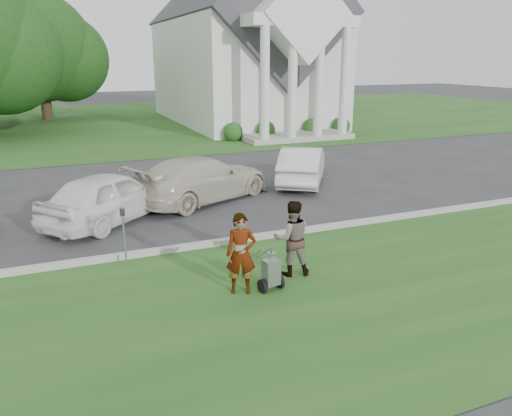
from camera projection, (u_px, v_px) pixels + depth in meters
ground at (240, 251)px, 12.07m from camera, size 120.00×120.00×0.00m
grass_strip at (295, 306)px, 9.42m from camera, size 80.00×7.00×0.01m
church_lawn at (108, 122)px, 35.95m from camera, size 80.00×30.00×0.01m
curb at (232, 241)px, 12.54m from camera, size 80.00×0.18×0.15m
church at (243, 35)px, 34.06m from camera, size 9.19×19.00×24.10m
tree_back at (40, 53)px, 35.76m from camera, size 9.61×7.60×8.89m
striping_cart at (271, 273)px, 9.94m from camera, size 0.54×1.01×0.89m
person_left at (241, 255)px, 9.73m from camera, size 0.69×0.58×1.63m
person_right at (292, 239)px, 10.55m from camera, size 0.92×0.79×1.64m
parking_meter_near at (124, 230)px, 10.91m from camera, size 0.10×0.09×1.40m
car_b at (110, 196)px, 14.05m from camera, size 4.42×4.08×1.47m
car_c at (201, 179)px, 16.14m from camera, size 5.37×4.02×1.45m
car_d at (302, 165)px, 18.36m from camera, size 3.45×4.26×1.36m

